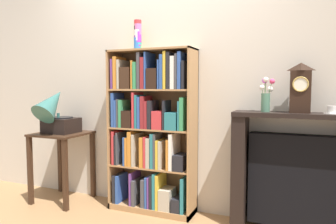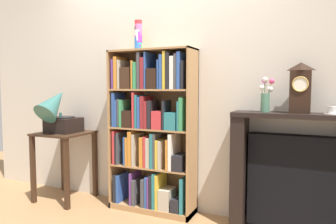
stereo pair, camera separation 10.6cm
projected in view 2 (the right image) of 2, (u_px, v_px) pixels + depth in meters
The scene contains 10 objects.
ground_plane at pixel (146, 216), 3.12m from camera, with size 8.09×6.40×0.02m, color #997047.
wall_back at pixel (175, 83), 3.25m from camera, with size 5.09×0.08×2.60m, color beige.
bookshelf at pixel (151, 133), 3.18m from camera, with size 0.88×0.29×1.63m.
cup_stack at pixel (138, 35), 3.20m from camera, with size 0.08×0.08×0.30m.
side_table_left at pixel (64, 149), 3.53m from camera, with size 0.53×0.53×0.76m.
gramophone at pixel (58, 112), 3.42m from camera, with size 0.33×0.50×0.55m.
fireplace_mantel at pixel (300, 176), 2.67m from camera, with size 1.13×0.28×1.05m.
mantel_clock at pixel (300, 88), 2.59m from camera, with size 0.16×0.13×0.42m.
flower_vase at pixel (266, 96), 2.72m from camera, with size 0.13×0.16×0.30m.
teacup_with_saucer at pixel (334, 111), 2.51m from camera, with size 0.14×0.14×0.06m.
Camera 2 is at (1.45, -2.66, 1.27)m, focal length 33.83 mm.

